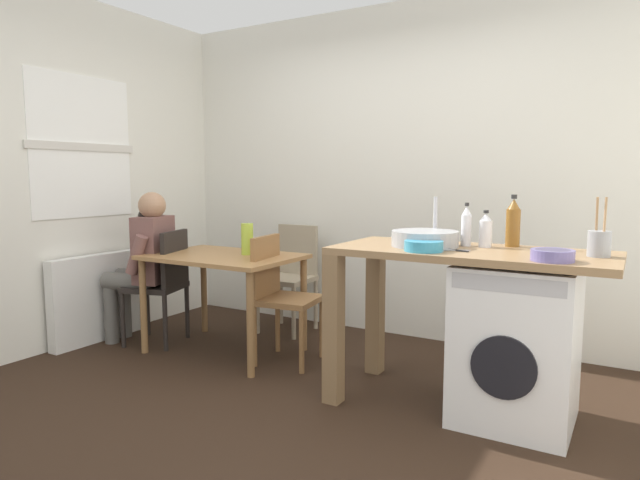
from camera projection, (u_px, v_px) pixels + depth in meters
name	position (u px, v px, depth m)	size (l,w,h in m)	color
ground_plane	(285.00, 407.00, 3.17)	(5.46, 5.46, 0.00)	black
wall_back	(402.00, 173.00, 4.51)	(4.60, 0.10, 2.70)	silver
wall_window_side	(44.00, 172.00, 4.09)	(0.12, 3.80, 2.70)	silver
radiator	(96.00, 298.00, 4.40)	(0.10, 0.80, 0.70)	white
dining_table	(223.00, 268.00, 4.10)	(1.10, 0.76, 0.74)	#9E7042
chair_person_seat	(163.00, 280.00, 4.32)	(0.50, 0.50, 0.90)	black
chair_opposite	(279.00, 291.00, 3.91)	(0.45, 0.45, 0.90)	olive
chair_spare_by_wall	(292.00, 271.00, 4.73)	(0.41, 0.41, 0.90)	gray
seated_person	(144.00, 259.00, 4.34)	(0.56, 0.54, 1.20)	#595651
kitchen_counter	(433.00, 274.00, 3.15)	(1.50, 0.68, 0.92)	olive
washing_machine	(516.00, 343.00, 2.95)	(0.60, 0.61, 0.86)	white
sink_basin	(425.00, 239.00, 3.15)	(0.38, 0.38, 0.09)	#9EA0A5
tap	(435.00, 220.00, 3.30)	(0.02, 0.02, 0.28)	#B2B2B7
bottle_tall_green	(466.00, 226.00, 3.16)	(0.06, 0.06, 0.25)	silver
bottle_squat_brown	(485.00, 230.00, 3.12)	(0.07, 0.07, 0.21)	silver
bottle_clear_small	(513.00, 223.00, 3.13)	(0.08, 0.08, 0.30)	brown
mixing_bowl	(424.00, 245.00, 2.95)	(0.21, 0.21, 0.06)	teal
utensil_crock	(599.00, 243.00, 2.75)	(0.11, 0.11, 0.30)	gray
colander	(553.00, 255.00, 2.61)	(0.20, 0.20, 0.06)	slate
vase	(247.00, 239.00, 4.08)	(0.09, 0.09, 0.23)	#A8C63D
scissors	(456.00, 250.00, 2.97)	(0.15, 0.06, 0.01)	#B2B2B7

